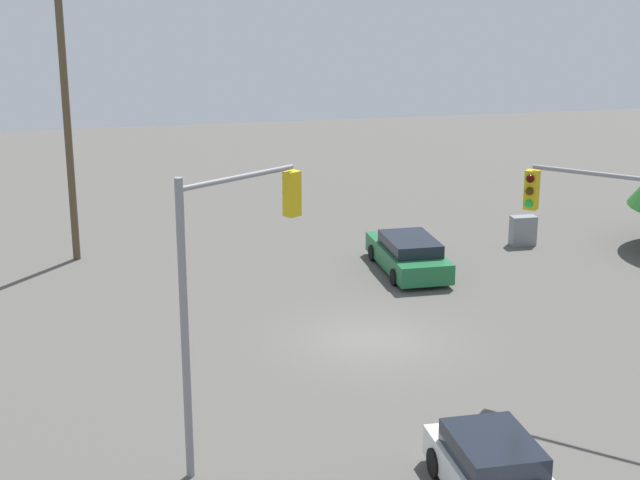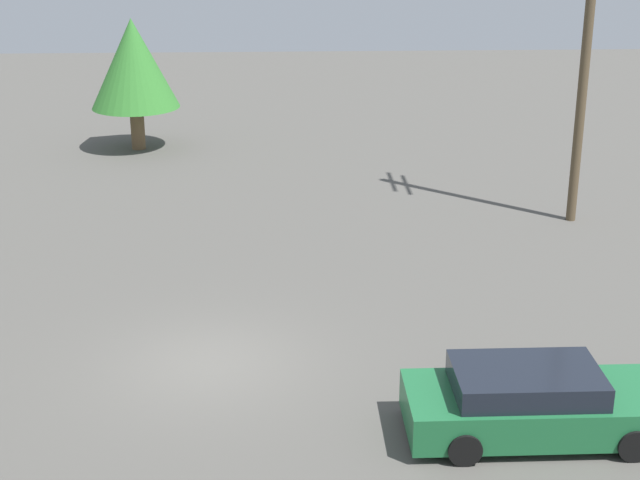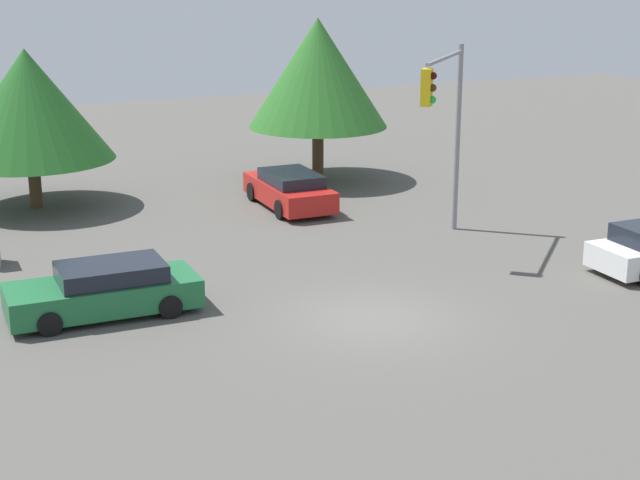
# 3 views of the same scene
# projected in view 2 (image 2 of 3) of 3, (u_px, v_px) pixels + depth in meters

# --- Properties ---
(ground_plane) EXTENTS (80.00, 80.00, 0.00)m
(ground_plane) POSITION_uv_depth(u_px,v_px,m) (210.00, 363.00, 20.60)
(ground_plane) COLOR #54514C
(sedan_green) EXTENTS (2.06, 4.80, 1.33)m
(sedan_green) POSITION_uv_depth(u_px,v_px,m) (535.00, 403.00, 17.75)
(sedan_green) COLOR #1E6638
(sedan_green) RESTS_ON ground_plane
(utility_pole_tall) EXTENTS (2.20, 0.28, 11.66)m
(utility_pole_tall) POSITION_uv_depth(u_px,v_px,m) (590.00, 11.00, 27.21)
(utility_pole_tall) COLOR brown
(utility_pole_tall) RESTS_ON ground_plane
(tree_left) EXTENTS (3.26, 3.26, 4.88)m
(tree_left) POSITION_uv_depth(u_px,v_px,m) (133.00, 64.00, 36.02)
(tree_left) COLOR brown
(tree_left) RESTS_ON ground_plane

